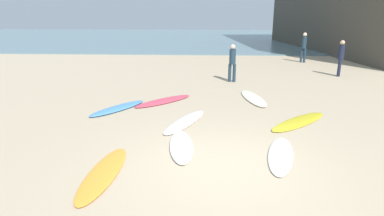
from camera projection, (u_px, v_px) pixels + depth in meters
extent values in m
plane|color=tan|center=(223.00, 167.00, 6.23)|extent=(120.00, 120.00, 0.00)
cube|color=slate|center=(212.00, 37.00, 42.58)|extent=(120.00, 40.00, 0.08)
ellipsoid|color=silver|center=(185.00, 122.00, 8.78)|extent=(1.34, 2.33, 0.06)
ellipsoid|color=#4C90E1|center=(118.00, 108.00, 10.01)|extent=(1.61, 2.16, 0.09)
ellipsoid|color=#DD445C|center=(164.00, 101.00, 10.88)|extent=(2.05, 2.14, 0.07)
ellipsoid|color=#E6E8C4|center=(253.00, 98.00, 11.25)|extent=(0.97, 2.46, 0.07)
ellipsoid|color=yellow|center=(299.00, 121.00, 8.79)|extent=(2.17, 2.15, 0.06)
ellipsoid|color=white|center=(181.00, 146.00, 7.13)|extent=(0.76, 1.96, 0.07)
ellipsoid|color=orange|center=(104.00, 173.00, 5.93)|extent=(0.62, 2.27, 0.06)
ellipsoid|color=white|center=(281.00, 155.00, 6.69)|extent=(0.98, 2.08, 0.06)
cylinder|color=#1E3342|center=(305.00, 56.00, 19.82)|extent=(0.14, 0.14, 0.88)
cylinder|color=#1E3342|center=(301.00, 55.00, 19.92)|extent=(0.14, 0.14, 0.88)
cylinder|color=#1E3342|center=(304.00, 42.00, 19.64)|extent=(0.38, 0.38, 0.73)
sphere|color=beige|center=(305.00, 35.00, 19.50)|extent=(0.24, 0.24, 0.24)
cylinder|color=#1E3342|center=(230.00, 73.00, 14.09)|extent=(0.14, 0.14, 0.79)
cylinder|color=#1E3342|center=(234.00, 73.00, 14.07)|extent=(0.14, 0.14, 0.79)
cylinder|color=#1E3342|center=(233.00, 57.00, 13.88)|extent=(0.30, 0.30, 0.66)
sphere|color=beige|center=(233.00, 47.00, 13.75)|extent=(0.21, 0.21, 0.21)
cylinder|color=#191E33|center=(339.00, 67.00, 15.46)|extent=(0.14, 0.14, 0.82)
cylinder|color=#191E33|center=(339.00, 68.00, 15.29)|extent=(0.14, 0.14, 0.82)
cylinder|color=#191E33|center=(341.00, 52.00, 15.16)|extent=(0.37, 0.37, 0.69)
sphere|color=tan|center=(343.00, 43.00, 15.03)|extent=(0.22, 0.22, 0.22)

